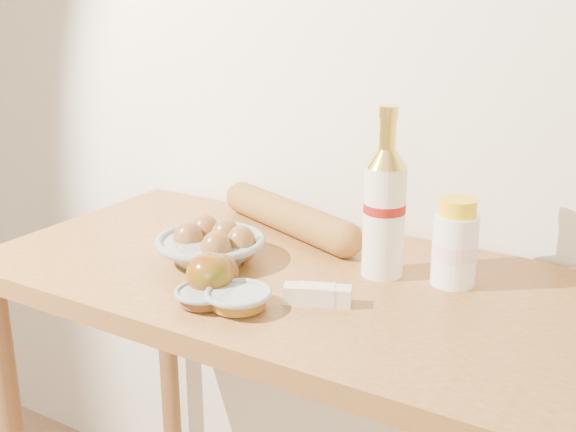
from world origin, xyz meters
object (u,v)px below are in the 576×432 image
at_px(cream_bottle, 455,245).
at_px(baguette, 289,217).
at_px(egg_bowl, 212,245).
at_px(bourbon_bottle, 384,209).
at_px(table, 296,333).

relative_size(cream_bottle, baguette, 0.37).
distance_m(egg_bowl, baguette, 0.22).
distance_m(bourbon_bottle, baguette, 0.30).
xyz_separation_m(bourbon_bottle, egg_bowl, (-0.31, -0.11, -0.10)).
height_order(bourbon_bottle, cream_bottle, bourbon_bottle).
distance_m(table, cream_bottle, 0.34).
xyz_separation_m(bourbon_bottle, baguette, (-0.27, 0.11, -0.09)).
relative_size(bourbon_bottle, egg_bowl, 1.24).
height_order(bourbon_bottle, baguette, bourbon_bottle).
height_order(bourbon_bottle, egg_bowl, bourbon_bottle).
bearing_deg(baguette, table, -33.56).
distance_m(bourbon_bottle, egg_bowl, 0.34).
height_order(table, baguette, baguette).
height_order(cream_bottle, egg_bowl, cream_bottle).
bearing_deg(table, egg_bowl, -170.58).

